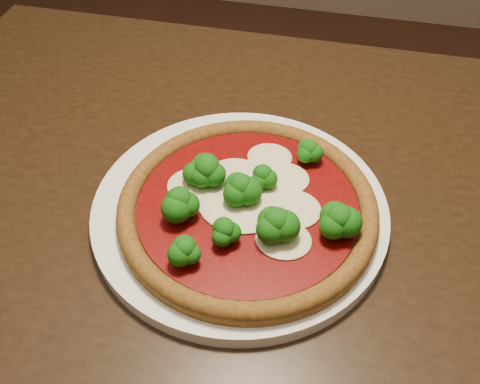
# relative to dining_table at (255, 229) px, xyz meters

# --- Properties ---
(dining_table) EXTENTS (1.10, 0.71, 0.75)m
(dining_table) POSITION_rel_dining_table_xyz_m (0.00, 0.00, 0.00)
(dining_table) COLOR black
(dining_table) RESTS_ON floor
(plate) EXTENTS (0.36, 0.36, 0.02)m
(plate) POSITION_rel_dining_table_xyz_m (-0.01, -0.07, 0.12)
(plate) COLOR white
(plate) RESTS_ON dining_table
(pizza) EXTENTS (0.31, 0.31, 0.06)m
(pizza) POSITION_rel_dining_table_xyz_m (0.01, -0.09, 0.15)
(pizza) COLOR brown
(pizza) RESTS_ON plate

